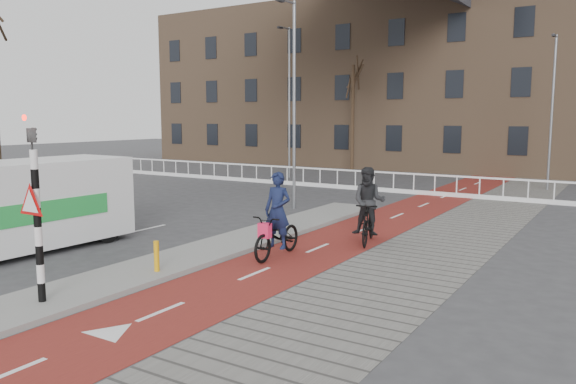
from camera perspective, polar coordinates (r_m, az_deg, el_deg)
The scene contains 15 objects.
ground at distance 12.59m, azimuth -14.46°, elevation -9.20°, with size 120.00×120.00×0.00m, color #38383A.
bike_lane at distance 19.98m, azimuth 9.99°, elevation -2.83°, with size 2.50×60.00×0.01m, color maroon.
sidewalk at distance 19.13m, azimuth 17.80°, elevation -3.54°, with size 3.00×60.00×0.01m, color slate.
curb_island at distance 15.90m, azimuth -5.72°, elevation -5.24°, with size 1.80×16.00×0.12m, color gray.
traffic_signal at distance 11.39m, azimuth -24.27°, elevation -1.13°, with size 0.80×0.80×3.68m.
bollard at distance 13.10m, azimuth -13.21°, elevation -6.36°, with size 0.12×0.12×0.70m, color #E19E0C.
cyclist_near at distance 14.39m, azimuth -1.06°, elevation -3.76°, with size 0.86×2.18×2.20m.
cyclist_far at distance 16.06m, azimuth 8.20°, elevation -2.05°, with size 1.11×2.14×2.18m.
van at distance 16.58m, azimuth -25.40°, elevation -1.14°, with size 2.46×5.71×2.42m.
railing at distance 28.96m, azimuth 3.27°, elevation 1.10°, with size 28.00×0.10×0.99m.
townhouse_row at distance 42.15m, azimuth 15.95°, elevation 13.09°, with size 46.00×10.00×15.90m.
tree_mid at distance 37.42m, azimuth 6.58°, elevation 7.40°, with size 0.22×0.22×6.95m, color #2F2215.
streetlight_near at distance 21.91m, azimuth 0.63°, elevation 8.62°, with size 0.12×0.12×7.94m, color slate.
streetlight_left at distance 33.31m, azimuth 0.14°, elevation 8.95°, with size 0.12×0.12×8.72m, color slate.
streetlight_right at distance 30.50m, azimuth 25.22°, elevation 7.22°, with size 0.12×0.12×7.51m, color slate.
Camera 1 is at (8.80, -8.25, 3.59)m, focal length 35.00 mm.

